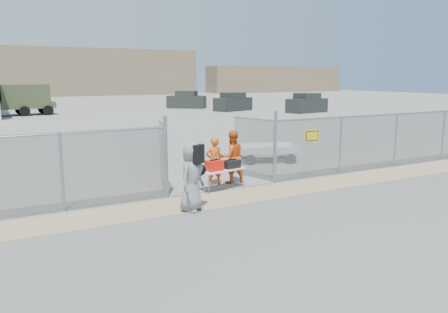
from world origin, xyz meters
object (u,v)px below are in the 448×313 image
folding_table (221,179)px  visitor (191,177)px  security_worker_right (232,157)px  security_worker_left (214,161)px  utility_trailer (267,153)px

folding_table → visitor: visitor is taller
security_worker_right → visitor: (-2.53, -2.26, 0.04)m
security_worker_right → security_worker_left: bearing=2.3°
folding_table → utility_trailer: size_ratio=0.50×
visitor → utility_trailer: (5.79, 4.96, -0.57)m
security_worker_right → folding_table: bearing=45.0°
folding_table → security_worker_right: size_ratio=0.87×
security_worker_right → utility_trailer: 4.27m
folding_table → security_worker_left: security_worker_left is taller
utility_trailer → visitor: bearing=-119.8°
visitor → security_worker_left: bearing=13.5°
security_worker_left → utility_trailer: bearing=-142.1°
visitor → folding_table: bearing=5.1°
visitor → utility_trailer: bearing=3.0°
security_worker_right → utility_trailer: bearing=-134.9°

